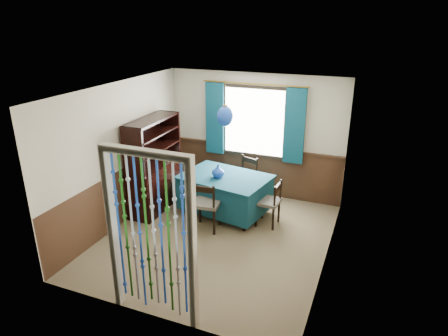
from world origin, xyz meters
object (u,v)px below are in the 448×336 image
at_px(chair_near, 206,204).
at_px(pendant_lamp, 225,116).
at_px(chair_far, 245,178).
at_px(chair_left, 183,178).
at_px(bowl_shelf, 146,152).
at_px(dining_table, 225,192).
at_px(vase_sideboard, 166,155).
at_px(chair_right, 270,202).
at_px(sideboard, 155,178).
at_px(vase_table, 218,172).

relative_size(chair_near, pendant_lamp, 1.14).
bearing_deg(pendant_lamp, chair_far, 78.79).
bearing_deg(chair_near, pendant_lamp, 76.35).
height_order(chair_left, bowl_shelf, bowl_shelf).
xyz_separation_m(chair_far, pendant_lamp, (-0.14, -0.71, 1.41)).
distance_m(dining_table, chair_near, 0.69).
distance_m(pendant_lamp, bowl_shelf, 1.55).
height_order(bowl_shelf, vase_sideboard, bowl_shelf).
relative_size(chair_left, chair_right, 1.12).
bearing_deg(vase_sideboard, sideboard, -99.64).
distance_m(chair_near, chair_right, 1.13).
bearing_deg(chair_near, sideboard, 154.34).
xyz_separation_m(chair_right, sideboard, (-2.24, -0.14, 0.17)).
height_order(chair_right, pendant_lamp, pendant_lamp).
relative_size(chair_near, chair_right, 1.09).
relative_size(dining_table, pendant_lamp, 2.18).
bearing_deg(bowl_shelf, chair_right, 11.89).
xyz_separation_m(chair_near, pendant_lamp, (0.08, 0.68, 1.40)).
bearing_deg(bowl_shelf, pendant_lamp, 23.92).
relative_size(vase_table, bowl_shelf, 1.05).
bearing_deg(dining_table, sideboard, -159.47).
relative_size(chair_near, sideboard, 0.51).
bearing_deg(vase_table, bowl_shelf, -158.05).
height_order(chair_near, vase_sideboard, vase_sideboard).
bearing_deg(chair_far, bowl_shelf, 60.80).
bearing_deg(chair_left, chair_near, 46.69).
xyz_separation_m(sideboard, pendant_lamp, (1.35, 0.25, 1.27)).
distance_m(dining_table, vase_sideboard, 1.40).
relative_size(chair_far, chair_right, 1.07).
height_order(dining_table, pendant_lamp, pendant_lamp).
bearing_deg(pendant_lamp, vase_sideboard, 175.53).
distance_m(chair_left, vase_sideboard, 0.58).
height_order(dining_table, chair_near, chair_near).
xyz_separation_m(chair_left, bowl_shelf, (-0.32, -0.75, 0.74)).
xyz_separation_m(chair_left, chair_right, (1.85, -0.29, -0.05)).
distance_m(dining_table, chair_right, 0.90).
xyz_separation_m(vase_table, vase_sideboard, (-1.18, 0.19, 0.11)).
height_order(sideboard, vase_table, sideboard).
distance_m(chair_near, vase_table, 0.70).
bearing_deg(bowl_shelf, vase_table, 21.95).
relative_size(sideboard, bowl_shelf, 8.51).
bearing_deg(chair_far, vase_table, 92.11).
distance_m(dining_table, vase_table, 0.45).
bearing_deg(chair_near, vase_table, 85.00).
height_order(chair_far, pendant_lamp, pendant_lamp).
height_order(chair_left, pendant_lamp, pendant_lamp).
xyz_separation_m(dining_table, chair_far, (0.14, 0.71, 0.03)).
bearing_deg(chair_left, chair_right, 82.13).
xyz_separation_m(chair_right, pendant_lamp, (-0.89, 0.11, 1.44)).
distance_m(chair_near, chair_far, 1.42).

